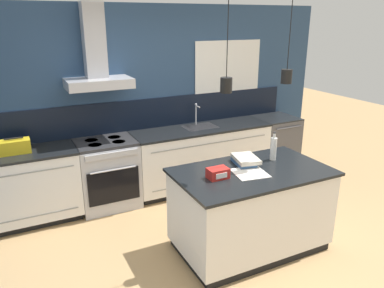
{
  "coord_description": "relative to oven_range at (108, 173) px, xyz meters",
  "views": [
    {
      "loc": [
        -1.79,
        -2.91,
        2.4
      ],
      "look_at": [
        -0.0,
        0.7,
        1.05
      ],
      "focal_mm": 35.0,
      "sensor_mm": 36.0,
      "label": 1
    }
  ],
  "objects": [
    {
      "name": "paper_pile",
      "position": [
        1.06,
        -1.71,
        0.46
      ],
      "size": [
        0.37,
        0.37,
        0.01
      ],
      "color": "silver",
      "rests_on": "kitchen_island"
    },
    {
      "name": "wall_back",
      "position": [
        0.72,
        0.32,
        0.9
      ],
      "size": [
        5.6,
        2.11,
        2.6
      ],
      "color": "navy",
      "rests_on": "ground_plane"
    },
    {
      "name": "bottle_on_island",
      "position": [
        1.51,
        -1.5,
        0.59
      ],
      "size": [
        0.07,
        0.07,
        0.32
      ],
      "color": "silver",
      "rests_on": "kitchen_island"
    },
    {
      "name": "book_stack",
      "position": [
        1.16,
        -1.48,
        0.5
      ],
      "size": [
        0.3,
        0.37,
        0.08
      ],
      "color": "#335684",
      "rests_on": "kitchen_island"
    },
    {
      "name": "kitchen_island",
      "position": [
        1.12,
        -1.67,
        0.0
      ],
      "size": [
        1.62,
        0.95,
        0.91
      ],
      "color": "black",
      "rests_on": "ground_plane"
    },
    {
      "name": "counter_run_left",
      "position": [
        -0.99,
        0.01,
        0.01
      ],
      "size": [
        1.24,
        0.64,
        0.91
      ],
      "color": "black",
      "rests_on": "ground_plane"
    },
    {
      "name": "dishwasher",
      "position": [
        2.75,
        0.0,
        -0.0
      ],
      "size": [
        0.63,
        0.65,
        0.91
      ],
      "color": "#4C4C51",
      "rests_on": "ground_plane"
    },
    {
      "name": "oven_range",
      "position": [
        0.0,
        0.0,
        0.0
      ],
      "size": [
        0.76,
        0.66,
        0.91
      ],
      "color": "#B5B5BA",
      "rests_on": "ground_plane"
    },
    {
      "name": "ground_plane",
      "position": [
        0.76,
        -1.69,
        -0.46
      ],
      "size": [
        16.0,
        16.0,
        0.0
      ],
      "primitive_type": "plane",
      "color": "tan",
      "rests_on": "ground"
    },
    {
      "name": "red_supply_box",
      "position": [
        0.71,
        -1.67,
        0.51
      ],
      "size": [
        0.21,
        0.15,
        0.1
      ],
      "color": "red",
      "rests_on": "kitchen_island"
    },
    {
      "name": "counter_run_sink",
      "position": [
        1.41,
        0.01,
        0.01
      ],
      "size": [
        2.07,
        0.64,
        1.23
      ],
      "color": "black",
      "rests_on": "ground_plane"
    },
    {
      "name": "yellow_toolbox",
      "position": [
        -1.05,
        0.0,
        0.54
      ],
      "size": [
        0.34,
        0.18,
        0.19
      ],
      "color": "gold",
      "rests_on": "counter_run_left"
    }
  ]
}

